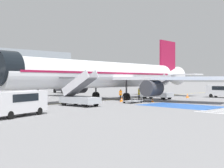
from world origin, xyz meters
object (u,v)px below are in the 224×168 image
(service_van_1, at_px, (18,101))
(traffic_cone_2, at_px, (187,96))
(service_van_0, at_px, (223,90))
(ground_crew_0, at_px, (121,94))
(baggage_cart, at_px, (133,101))
(boarding_stairs_aft, at_px, (157,93))
(fuel_tanker, at_px, (66,85))
(boarding_stairs_forward, at_px, (79,97))
(ground_crew_1, at_px, (139,93))
(airliner, at_px, (106,75))
(traffic_cone_0, at_px, (122,100))
(traffic_cone_1, at_px, (152,100))

(service_van_1, relative_size, traffic_cone_2, 8.96)
(service_van_0, distance_m, ground_crew_0, 19.09)
(baggage_cart, bearing_deg, boarding_stairs_aft, -78.70)
(boarding_stairs_aft, xyz_separation_m, fuel_tanker, (1.80, 26.78, 0.81))
(ground_crew_0, relative_size, traffic_cone_2, 2.60)
(service_van_1, bearing_deg, baggage_cart, 80.93)
(service_van_1, bearing_deg, traffic_cone_2, 78.33)
(boarding_stairs_forward, relative_size, ground_crew_1, 2.92)
(boarding_stairs_forward, bearing_deg, service_van_1, -162.04)
(boarding_stairs_aft, distance_m, service_van_0, 12.14)
(airliner, xyz_separation_m, boarding_stairs_aft, (7.30, -3.69, -2.78))
(service_van_1, xyz_separation_m, ground_crew_1, (21.29, 5.40, -0.17))
(boarding_stairs_forward, height_order, traffic_cone_0, boarding_stairs_forward)
(traffic_cone_2, bearing_deg, service_van_0, -41.18)
(ground_crew_0, distance_m, traffic_cone_2, 13.76)
(traffic_cone_1, bearing_deg, traffic_cone_2, 10.54)
(traffic_cone_1, bearing_deg, service_van_0, -5.88)
(fuel_tanker, distance_m, traffic_cone_1, 31.43)
(airliner, relative_size, boarding_stairs_forward, 8.03)
(boarding_stairs_forward, height_order, baggage_cart, boarding_stairs_forward)
(airliner, distance_m, traffic_cone_1, 8.38)
(traffic_cone_0, distance_m, traffic_cone_2, 14.52)
(boarding_stairs_aft, distance_m, traffic_cone_0, 8.13)
(service_van_1, height_order, baggage_cart, service_van_1)
(fuel_tanker, relative_size, ground_crew_0, 5.22)
(boarding_stairs_aft, distance_m, fuel_tanker, 26.86)
(fuel_tanker, distance_m, ground_crew_0, 27.51)
(fuel_tanker, bearing_deg, traffic_cone_0, -103.06)
(service_van_0, height_order, ground_crew_1, service_van_0)
(ground_crew_0, relative_size, traffic_cone_0, 2.77)
(fuel_tanker, bearing_deg, service_van_0, -67.28)
(service_van_1, bearing_deg, boarding_stairs_aft, 83.39)
(service_van_1, bearing_deg, boarding_stairs_forward, 94.28)
(service_van_0, xyz_separation_m, ground_crew_0, (-18.04, 6.22, -0.31))
(baggage_cart, bearing_deg, traffic_cone_0, -17.67)
(traffic_cone_0, relative_size, traffic_cone_2, 0.94)
(airliner, distance_m, boarding_stairs_aft, 8.64)
(boarding_stairs_aft, relative_size, service_van_0, 1.03)
(baggage_cart, distance_m, traffic_cone_1, 3.08)
(boarding_stairs_aft, bearing_deg, airliner, 146.91)
(ground_crew_1, bearing_deg, baggage_cart, -17.19)
(ground_crew_1, bearing_deg, fuel_tanker, -151.07)
(service_van_1, distance_m, ground_crew_1, 21.96)
(traffic_cone_0, xyz_separation_m, traffic_cone_1, (2.47, -3.41, -0.08))
(airliner, relative_size, traffic_cone_1, 96.39)
(airliner, height_order, ground_crew_0, airliner)
(baggage_cart, bearing_deg, fuel_tanker, -26.32)
(boarding_stairs_aft, bearing_deg, service_van_1, -172.94)
(service_van_0, bearing_deg, boarding_stairs_forward, 169.97)
(fuel_tanker, height_order, traffic_cone_0, fuel_tanker)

